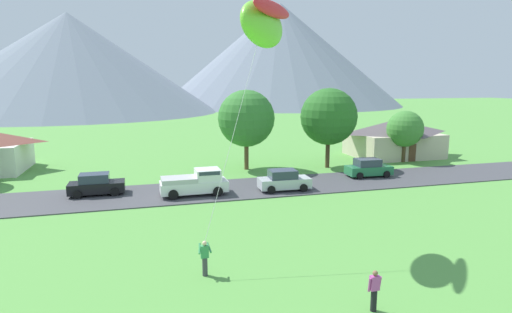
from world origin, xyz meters
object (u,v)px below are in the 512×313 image
house_left_center (394,137)px  tree_center (405,129)px  parked_car_green_west_end (368,168)px  parked_car_black_east_end (96,185)px  parked_car_silver_mid_west (284,181)px  tree_near_right (329,117)px  watcher_person (374,290)px  tree_left_of_center (246,118)px  pickup_truck_white_west_side (196,182)px  kite_flyer_with_kite (263,25)px

house_left_center → tree_center: size_ratio=1.82×
parked_car_green_west_end → parked_car_black_east_end: 24.00m
tree_center → parked_car_silver_mid_west: bearing=-154.2°
tree_near_right → watcher_person: size_ratio=4.93×
house_left_center → tree_center: tree_center is taller
tree_left_of_center → tree_near_right: tree_near_right is taller
house_left_center → parked_car_green_west_end: size_ratio=2.45×
parked_car_silver_mid_west → watcher_person: bearing=-98.4°
tree_near_right → parked_car_green_west_end: bearing=-71.4°
parked_car_green_west_end → pickup_truck_white_west_side: (-16.46, -2.10, 0.19)m
tree_left_of_center → kite_flyer_with_kite: size_ratio=0.62×
tree_center → watcher_person: bearing=-126.8°
parked_car_green_west_end → parked_car_black_east_end: same height
tree_near_right → parked_car_green_west_end: 7.07m
tree_near_right → parked_car_black_east_end: tree_near_right is taller
tree_center → parked_car_silver_mid_west: size_ratio=1.35×
pickup_truck_white_west_side → watcher_person: size_ratio=3.12×
tree_left_of_center → tree_near_right: bearing=-9.1°
tree_center → watcher_person: size_ratio=3.44×
house_left_center → parked_car_silver_mid_west: bearing=-146.6°
tree_center → parked_car_green_west_end: (-7.73, -5.64, -2.87)m
parked_car_silver_mid_west → parked_car_black_east_end: size_ratio=1.01×
parked_car_green_west_end → watcher_person: size_ratio=2.55×
watcher_person → tree_left_of_center: bearing=86.2°
tree_left_of_center → parked_car_silver_mid_west: tree_left_of_center is taller
house_left_center → parked_car_black_east_end: size_ratio=2.48×
tree_near_right → kite_flyer_with_kite: 22.29m
tree_left_of_center → tree_center: (17.89, -0.90, -1.49)m
parked_car_black_east_end → house_left_center: bearing=15.9°
house_left_center → kite_flyer_with_kite: 32.90m
pickup_truck_white_west_side → kite_flyer_with_kite: size_ratio=0.40×
tree_left_of_center → pickup_truck_white_west_side: size_ratio=1.55×
house_left_center → kite_flyer_with_kite: kite_flyer_with_kite is taller
parked_car_green_west_end → parked_car_silver_mid_west: same height
tree_near_right → parked_car_silver_mid_west: bearing=-134.1°
parked_car_green_west_end → kite_flyer_with_kite: size_ratio=0.33×
house_left_center → parked_car_green_west_end: 12.99m
tree_left_of_center → pickup_truck_white_west_side: tree_left_of_center is taller
tree_left_of_center → parked_car_black_east_end: 15.93m
parked_car_silver_mid_west → kite_flyer_with_kite: kite_flyer_with_kite is taller
parked_car_black_east_end → kite_flyer_with_kite: size_ratio=0.32×
kite_flyer_with_kite → house_left_center: bearing=43.5°
tree_center → pickup_truck_white_west_side: bearing=-162.3°
tree_center → pickup_truck_white_west_side: size_ratio=1.10×
parked_car_silver_mid_west → parked_car_black_east_end: 14.91m
tree_near_right → watcher_person: 28.25m
kite_flyer_with_kite → pickup_truck_white_west_side: bearing=103.6°
watcher_person → parked_car_green_west_end: bearing=60.0°
parked_car_silver_mid_west → pickup_truck_white_west_side: bearing=175.9°
house_left_center → parked_car_black_east_end: 34.22m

